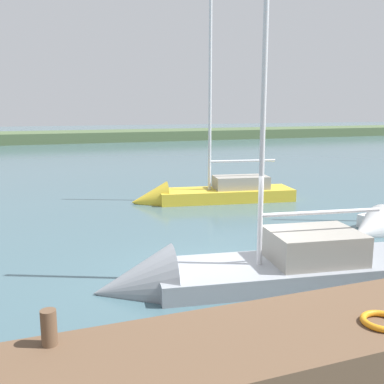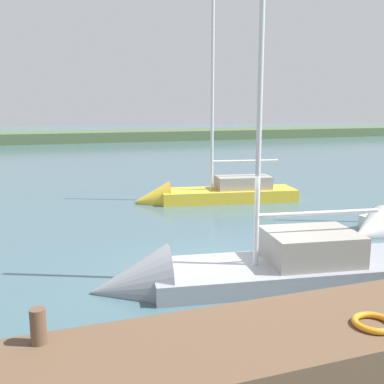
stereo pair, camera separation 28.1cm
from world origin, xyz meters
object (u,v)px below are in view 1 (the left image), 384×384
Objects in this scene: mooring_post_near at (49,328)px; life_ring_buoy at (382,321)px; sailboat_near_dock at (205,197)px; sailboat_mid_channel at (240,277)px.

life_ring_buoy is at bearing 166.49° from mooring_post_near.
mooring_post_near is 13.48m from sailboat_near_dock.
life_ring_buoy is 0.08× the size of sailboat_mid_channel.
mooring_post_near is 0.06× the size of sailboat_mid_channel.
mooring_post_near is 0.06× the size of sailboat_near_dock.
sailboat_near_dock is (-7.06, -11.46, -0.73)m from mooring_post_near.
life_ring_buoy is 3.84m from sailboat_mid_channel.
mooring_post_near reaches higher than life_ring_buoy.
sailboat_mid_channel is (2.74, 8.88, -0.04)m from sailboat_near_dock.
mooring_post_near is at bearing 68.07° from sailboat_near_dock.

